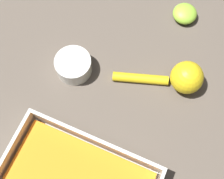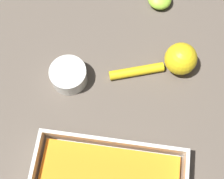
# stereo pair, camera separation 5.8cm
# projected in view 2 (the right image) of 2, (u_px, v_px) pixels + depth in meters

# --- Properties ---
(spice_bowl) EXTENTS (0.07, 0.07, 0.04)m
(spice_bowl) POSITION_uv_depth(u_px,v_px,m) (67.00, 75.00, 0.60)
(spice_bowl) COLOR silver
(spice_bowl) RESTS_ON ground_plane
(lemon_squeezer) EXTENTS (0.17, 0.08, 0.06)m
(lemon_squeezer) POSITION_uv_depth(u_px,v_px,m) (174.00, 60.00, 0.60)
(lemon_squeezer) COLOR yellow
(lemon_squeezer) RESTS_ON ground_plane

